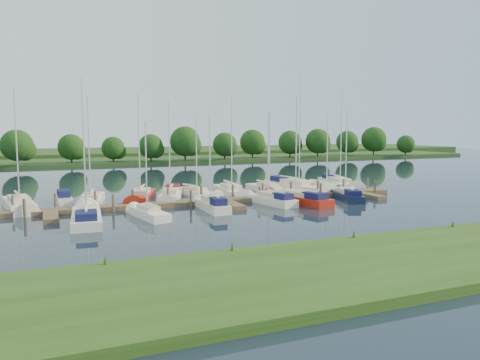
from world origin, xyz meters
name	(u,v)px	position (x,y,z in m)	size (l,w,h in m)	color
ground	(255,216)	(0.00, 0.00, 0.00)	(260.00, 260.00, 0.00)	#17222F
near_bank	(378,263)	(0.00, -16.00, 0.25)	(90.00, 10.00, 0.50)	#244614
dock	(224,202)	(0.00, 7.31, 0.20)	(40.00, 6.00, 0.40)	brown
mooring_pilings	(220,196)	(0.00, 8.43, 0.60)	(38.24, 2.84, 2.00)	#473D33
far_shore	(121,159)	(0.00, 75.00, 0.30)	(180.00, 30.00, 0.60)	#21461B
distant_hill	(107,153)	(0.00, 100.00, 0.70)	(220.00, 40.00, 1.40)	#304A20
treeline	(140,145)	(2.07, 61.94, 4.11)	(145.58, 9.44, 8.11)	#38281C
sailboat_n_0	(19,206)	(-18.61, 11.59, 0.28)	(3.44, 9.20, 11.62)	white
motorboat	(64,199)	(-14.65, 13.99, 0.34)	(1.59, 4.75, 1.57)	white
sailboat_n_2	(91,202)	(-12.22, 11.98, 0.27)	(3.38, 8.80, 10.96)	white
sailboat_n_3	(141,198)	(-7.26, 12.49, 0.28)	(4.50, 8.89, 11.37)	#A71D0F
sailboat_n_4	(171,196)	(-4.18, 12.19, 0.33)	(4.26, 8.25, 10.63)	white
sailboat_n_5	(196,193)	(-0.96, 13.65, 0.27)	(3.77, 7.46, 9.48)	white
sailboat_n_6	(231,192)	(3.00, 13.00, 0.28)	(2.64, 8.84, 11.22)	white
sailboat_n_7	(268,189)	(7.97, 13.57, 0.27)	(2.64, 7.84, 9.84)	white
sailboat_n_8	(297,187)	(11.97, 13.89, 0.33)	(4.04, 11.34, 14.13)	white
sailboat_n_9	(325,189)	(14.04, 10.86, 0.28)	(3.59, 7.31, 9.45)	white
sailboat_n_10	(339,184)	(18.67, 14.72, 0.32)	(4.43, 10.45, 13.02)	white
sailboat_s_0	(86,218)	(-13.38, 3.04, 0.32)	(2.82, 9.35, 11.76)	white
sailboat_s_1	(148,214)	(-8.47, 2.80, 0.28)	(2.52, 6.46, 8.37)	white
sailboat_s_2	(212,206)	(-2.38, 4.21, 0.35)	(1.70, 6.83, 9.09)	white
sailboat_s_3	(271,201)	(4.13, 5.24, 0.34)	(2.89, 7.23, 9.36)	white
sailboat_s_4	(299,200)	(6.97, 4.67, 0.34)	(3.57, 8.74, 11.13)	#A71D0F
sailboat_s_5	(346,196)	(12.95, 5.06, 0.33)	(3.74, 7.62, 9.83)	#101D37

